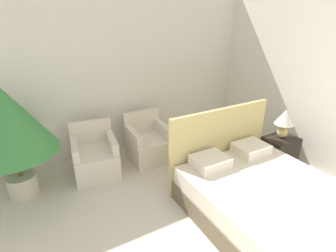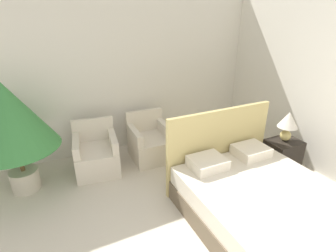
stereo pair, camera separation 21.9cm
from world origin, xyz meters
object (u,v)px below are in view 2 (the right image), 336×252
(bed, at_px, (266,206))
(armchair_near_window_right, at_px, (150,144))
(table_lamp, at_px, (288,122))
(potted_palm, at_px, (10,119))
(armchair_near_window_left, at_px, (97,156))
(nightstand, at_px, (282,156))

(bed, xyz_separation_m, armchair_near_window_right, (-0.63, 2.13, -0.02))
(bed, height_order, table_lamp, bed)
(armchair_near_window_right, xyz_separation_m, potted_palm, (-2.01, -0.06, 0.86))
(armchair_near_window_left, height_order, nightstand, armchair_near_window_left)
(armchair_near_window_left, bearing_deg, table_lamp, -18.17)
(table_lamp, bearing_deg, potted_palm, 161.58)
(potted_palm, xyz_separation_m, nightstand, (3.76, -1.29, -0.85))
(armchair_near_window_left, xyz_separation_m, armchair_near_window_right, (0.95, 0.00, 0.00))
(armchair_near_window_right, distance_m, nightstand, 2.21)
(potted_palm, height_order, nightstand, potted_palm)
(bed, distance_m, nightstand, 1.37)
(armchair_near_window_left, bearing_deg, armchair_near_window_right, 7.67)
(nightstand, bearing_deg, armchair_near_window_left, 153.58)
(bed, height_order, armchair_near_window_left, bed)
(armchair_near_window_right, height_order, potted_palm, potted_palm)
(armchair_near_window_right, xyz_separation_m, table_lamp, (1.77, -1.32, 0.59))
(armchair_near_window_right, bearing_deg, bed, -71.34)
(armchair_near_window_right, relative_size, potted_palm, 0.49)
(bed, bearing_deg, nightstand, 35.26)
(nightstand, bearing_deg, bed, -144.74)
(nightstand, height_order, table_lamp, table_lamp)
(potted_palm, height_order, table_lamp, potted_palm)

